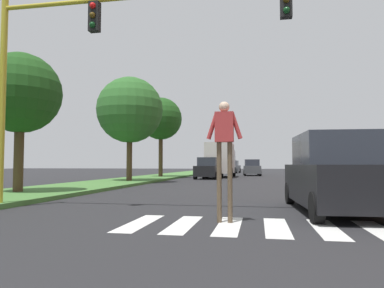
% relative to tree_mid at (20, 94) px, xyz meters
% --- Properties ---
extents(ground_plane, '(140.00, 140.00, 0.00)m').
position_rel_tree_mid_xyz_m(ground_plane, '(8.92, 16.29, -3.93)').
color(ground_plane, '#262628').
extents(crosswalk, '(4.95, 2.20, 0.01)m').
position_rel_tree_mid_xyz_m(crosswalk, '(8.92, -5.29, -3.92)').
color(crosswalk, silver).
rests_on(crosswalk, ground_plane).
extents(median_strip, '(4.13, 64.00, 0.15)m').
position_rel_tree_mid_xyz_m(median_strip, '(0.34, 14.29, -3.85)').
color(median_strip, '#477A38').
rests_on(median_strip, ground_plane).
extents(tree_mid, '(3.11, 3.11, 5.36)m').
position_rel_tree_mid_xyz_m(tree_mid, '(0.00, 0.00, 0.00)').
color(tree_mid, '#4C3823').
rests_on(tree_mid, median_strip).
extents(tree_far, '(4.30, 4.30, 6.74)m').
position_rel_tree_mid_xyz_m(tree_far, '(0.83, 9.80, 0.80)').
color(tree_far, '#4C3823').
rests_on(tree_far, median_strip).
extents(tree_distant, '(3.68, 3.68, 6.86)m').
position_rel_tree_mid_xyz_m(tree_distant, '(0.72, 17.75, 1.22)').
color(tree_distant, '#4C3823').
rests_on(tree_distant, median_strip).
extents(traffic_light_gantry, '(9.07, 0.30, 6.00)m').
position_rel_tree_mid_xyz_m(traffic_light_gantry, '(4.78, -3.63, 0.44)').
color(traffic_light_gantry, gold).
rests_on(traffic_light_gantry, median_strip).
extents(pedestrian_performer, '(0.75, 0.25, 2.49)m').
position_rel_tree_mid_xyz_m(pedestrian_performer, '(8.36, -4.93, -2.27)').
color(pedestrian_performer, brown).
rests_on(pedestrian_performer, ground_plane).
extents(suv_crossing, '(2.20, 4.70, 1.97)m').
position_rel_tree_mid_xyz_m(suv_crossing, '(10.95, -2.77, -3.00)').
color(suv_crossing, black).
rests_on(suv_crossing, ground_plane).
extents(sedan_midblock, '(2.02, 4.15, 1.76)m').
position_rel_tree_mid_xyz_m(sedan_midblock, '(5.04, 17.02, -3.12)').
color(sedan_midblock, black).
rests_on(sedan_midblock, ground_plane).
extents(sedan_distant, '(2.00, 4.50, 1.71)m').
position_rel_tree_mid_xyz_m(sedan_distant, '(8.38, 26.61, -3.14)').
color(sedan_distant, '#474C51').
rests_on(sedan_distant, ground_plane).
extents(sedan_far_horizon, '(2.21, 4.17, 1.72)m').
position_rel_tree_mid_xyz_m(sedan_far_horizon, '(5.49, 37.41, -3.13)').
color(sedan_far_horizon, '#474C51').
rests_on(sedan_far_horizon, ground_plane).
extents(truck_box_delivery, '(2.40, 6.20, 3.10)m').
position_rel_tree_mid_xyz_m(truck_box_delivery, '(5.63, 20.97, -2.29)').
color(truck_box_delivery, silver).
rests_on(truck_box_delivery, ground_plane).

